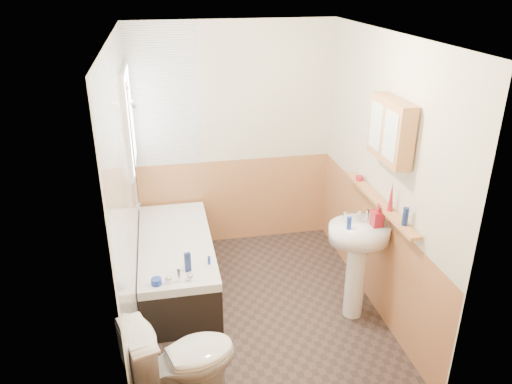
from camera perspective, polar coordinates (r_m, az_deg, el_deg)
floor at (r=4.87m, az=0.35°, el=-13.18°), size 2.80×2.80×0.00m
ceiling at (r=3.90m, az=0.45°, el=17.50°), size 2.80×2.80×0.00m
wall_back at (r=5.53m, az=-2.55°, el=6.18°), size 2.20×0.02×2.50m
wall_front at (r=3.03m, az=5.84°, el=-10.13°), size 2.20×0.02×2.50m
wall_left at (r=4.17m, az=-14.72°, el=-0.78°), size 0.02×2.80×2.50m
wall_right at (r=4.57m, az=14.18°, el=1.50°), size 0.02×2.80×2.50m
wainscot_right at (r=4.89m, az=13.06°, el=-6.67°), size 0.01×2.80×1.00m
wainscot_front at (r=3.52m, az=5.19°, el=-20.09°), size 2.20×0.01×1.00m
wainscot_back at (r=5.78m, az=-2.39°, el=-0.97°), size 2.20×0.01×1.00m
tile_cladding_left at (r=4.17m, az=-14.42°, el=-0.76°), size 0.01×2.80×2.50m
tile_return_back at (r=5.32m, az=-10.49°, el=10.67°), size 0.75×0.01×1.50m
window at (r=4.93m, az=-14.22°, el=8.08°), size 0.03×0.79×0.99m
bathtub at (r=5.07m, az=-9.03°, el=-7.98°), size 0.70×1.65×0.68m
shower_riser at (r=4.66m, az=-13.91°, el=5.98°), size 0.11×0.08×1.22m
toilet at (r=3.79m, az=-8.37°, el=-18.69°), size 0.90×0.67×0.78m
sink at (r=4.52m, az=11.55°, el=-6.72°), size 0.55×0.44×1.05m
pine_shelf at (r=4.48m, az=13.90°, el=-1.10°), size 0.10×1.35×0.03m
medicine_cabinet at (r=4.13m, az=15.15°, el=6.82°), size 0.14×0.56×0.50m
foam_can at (r=4.07m, az=16.70°, el=-2.70°), size 0.06×0.06×0.15m
green_bottle at (r=4.26m, az=15.20°, el=-0.53°), size 0.07×0.07×0.25m
black_jar at (r=4.85m, az=11.75°, el=1.56°), size 0.09×0.09×0.05m
soap_bottle at (r=4.39m, az=13.66°, el=-3.23°), size 0.10×0.21×0.10m
clear_bottle at (r=4.29m, az=10.59°, el=-3.50°), size 0.05×0.05×0.11m
blue_gel at (r=4.40m, az=-7.82°, el=-7.95°), size 0.06×0.05×0.18m
cream_jar at (r=4.31m, az=-11.31°, el=-10.00°), size 0.09×0.09×0.06m
orange_bottle at (r=4.51m, az=-5.39°, el=-7.78°), size 0.03×0.03×0.08m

